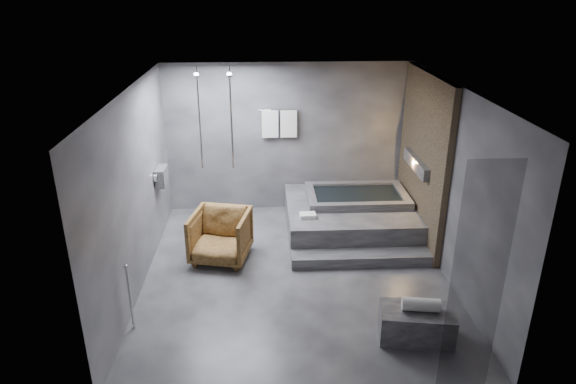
{
  "coord_description": "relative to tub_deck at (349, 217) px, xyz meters",
  "views": [
    {
      "loc": [
        -0.45,
        -6.71,
        4.13
      ],
      "look_at": [
        -0.1,
        0.3,
        1.23
      ],
      "focal_mm": 32.0,
      "sensor_mm": 36.0,
      "label": 1
    }
  ],
  "objects": [
    {
      "name": "tub_deck",
      "position": [
        0.0,
        0.0,
        0.0
      ],
      "size": [
        2.2,
        2.0,
        0.5
      ],
      "primitive_type": "cube",
      "color": "#333335",
      "rests_on": "ground"
    },
    {
      "name": "deck_towel",
      "position": [
        -0.79,
        -0.51,
        0.28
      ],
      "size": [
        0.27,
        0.21,
        0.07
      ],
      "primitive_type": "cube",
      "rotation": [
        0.0,
        0.0,
        0.07
      ],
      "color": "white",
      "rests_on": "tub_deck"
    },
    {
      "name": "concrete_bench",
      "position": [
        0.35,
        -3.02,
        -0.05
      ],
      "size": [
        0.96,
        0.62,
        0.4
      ],
      "primitive_type": "cube",
      "rotation": [
        0.0,
        0.0,
        -0.15
      ],
      "color": "#2E2E30",
      "rests_on": "ground"
    },
    {
      "name": "tub_step",
      "position": [
        0.0,
        -1.18,
        -0.16
      ],
      "size": [
        2.2,
        0.36,
        0.18
      ],
      "primitive_type": "cube",
      "color": "#333335",
      "rests_on": "ground"
    },
    {
      "name": "room",
      "position": [
        -0.65,
        -1.21,
        1.48
      ],
      "size": [
        5.0,
        5.04,
        2.82
      ],
      "color": "#2E2E30",
      "rests_on": "ground"
    },
    {
      "name": "rolled_towel",
      "position": [
        0.38,
        -3.02,
        0.23
      ],
      "size": [
        0.48,
        0.23,
        0.16
      ],
      "primitive_type": "cylinder",
      "rotation": [
        0.0,
        1.57,
        -0.16
      ],
      "color": "silver",
      "rests_on": "concrete_bench"
    },
    {
      "name": "driftwood_chair",
      "position": [
        -2.2,
        -0.92,
        0.15
      ],
      "size": [
        1.03,
        1.05,
        0.81
      ],
      "primitive_type": "imported",
      "rotation": [
        0.0,
        0.0,
        -0.21
      ],
      "color": "#432910",
      "rests_on": "ground"
    }
  ]
}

